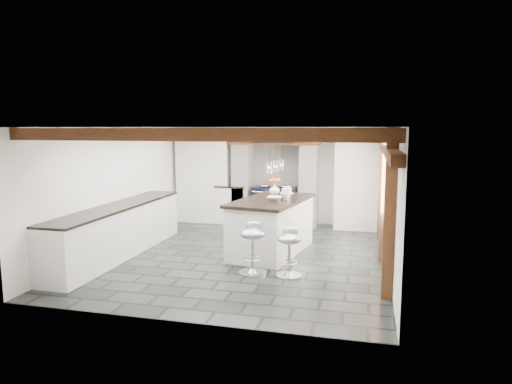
% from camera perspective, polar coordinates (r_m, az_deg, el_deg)
% --- Properties ---
extents(ground, '(6.00, 6.00, 0.00)m').
position_cam_1_polar(ground, '(8.40, -1.33, -7.81)').
color(ground, black).
rests_on(ground, ground).
extents(room_shell, '(6.00, 6.03, 6.00)m').
position_cam_1_polar(room_shell, '(9.68, -2.64, 0.76)').
color(room_shell, white).
rests_on(room_shell, ground).
extents(range_cooker, '(1.00, 0.63, 0.99)m').
position_cam_1_polar(range_cooker, '(10.84, 2.36, -1.66)').
color(range_cooker, black).
rests_on(range_cooker, ground).
extents(kitchen_island, '(1.40, 2.18, 1.34)m').
position_cam_1_polar(kitchen_island, '(8.41, 1.98, -4.17)').
color(kitchen_island, white).
rests_on(kitchen_island, ground).
extents(bar_stool_near, '(0.41, 0.41, 0.77)m').
position_cam_1_polar(bar_stool_near, '(7.10, 4.18, -6.80)').
color(bar_stool_near, silver).
rests_on(bar_stool_near, ground).
extents(bar_stool_far, '(0.48, 0.48, 0.83)m').
position_cam_1_polar(bar_stool_far, '(7.20, -0.41, -6.24)').
color(bar_stool_far, silver).
rests_on(bar_stool_far, ground).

